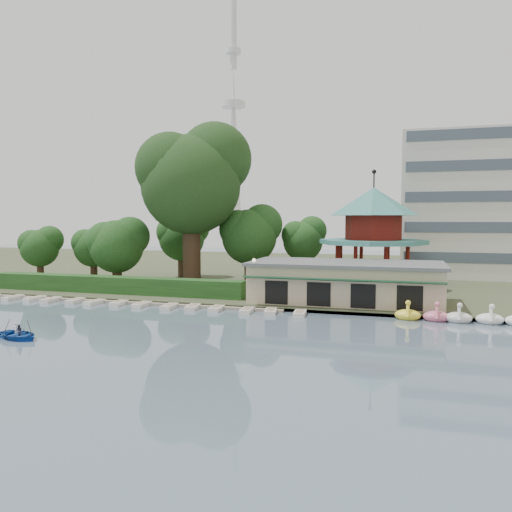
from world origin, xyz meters
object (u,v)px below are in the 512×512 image
at_px(boathouse, 346,282).
at_px(rowboat_with_passengers, 18,331).
at_px(pavilion, 373,228).
at_px(dock, 122,301).
at_px(big_tree, 193,176).

relative_size(boathouse, rowboat_with_passengers, 3.12).
bearing_deg(boathouse, pavilion, 78.72).
bearing_deg(pavilion, boathouse, -101.28).
relative_size(dock, boathouse, 1.83).
bearing_deg(big_tree, rowboat_with_passengers, -94.35).
xyz_separation_m(pavilion, rowboat_with_passengers, (-22.86, -30.39, -6.95)).
relative_size(boathouse, pavilion, 1.38).
bearing_deg(rowboat_with_passengers, big_tree, 85.65).
xyz_separation_m(big_tree, rowboat_with_passengers, (-2.02, -26.58, -13.02)).
bearing_deg(boathouse, big_tree, 161.74).
bearing_deg(rowboat_with_passengers, pavilion, 53.05).
height_order(dock, pavilion, pavilion).
bearing_deg(pavilion, rowboat_with_passengers, -126.95).
relative_size(dock, pavilion, 2.52).
distance_m(boathouse, pavilion, 11.43).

